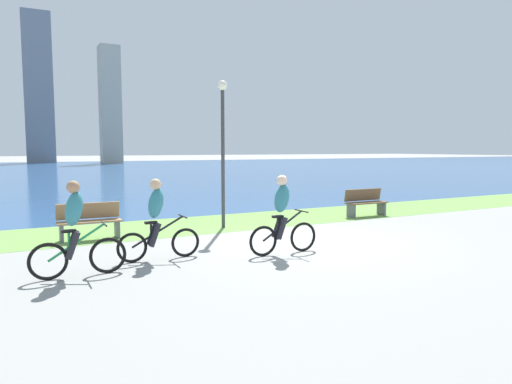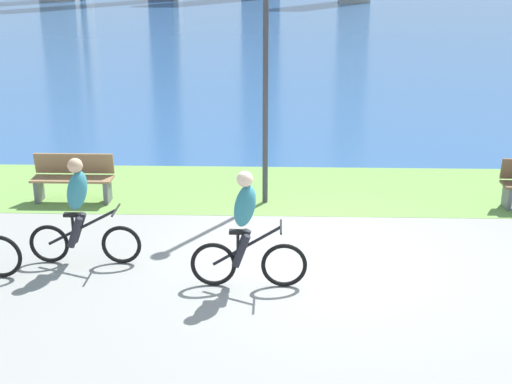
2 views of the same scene
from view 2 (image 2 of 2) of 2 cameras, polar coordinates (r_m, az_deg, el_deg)
name	(u,v)px [view 2 (image 2 of 2)]	position (r m, az deg, el deg)	size (l,w,h in m)	color
ground_plane	(313,259)	(10.91, 4.59, -5.43)	(300.00, 300.00, 0.00)	gray
grass_strip_bayside	(305,189)	(14.11, 3.98, 0.23)	(120.00, 3.10, 0.01)	#6B9947
bay_water_surface	(287,22)	(51.15, 2.53, 13.49)	(300.00, 72.03, 0.00)	#2D568C
cyclist_lead	(246,230)	(9.71, -0.81, -3.11)	(1.63, 0.52, 1.68)	black
cyclist_trailing	(80,211)	(10.77, -14.00, -1.52)	(1.69, 0.52, 1.64)	black
bench_near_path	(73,178)	(13.72, -14.51, 1.09)	(1.50, 0.47, 0.90)	olive
lamppost_tall	(266,59)	(12.72, 0.78, 10.64)	(0.28, 0.28, 4.12)	#38383D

